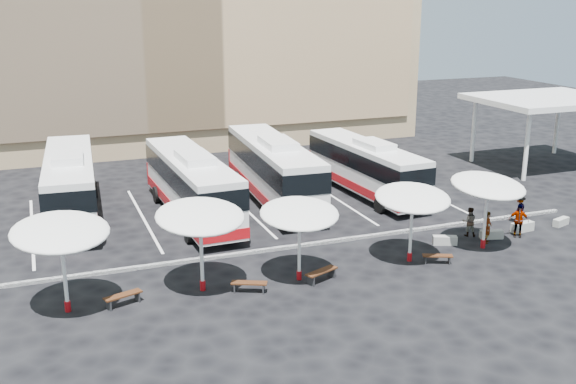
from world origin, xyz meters
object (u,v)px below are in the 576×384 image
object	(u,v)px
sunshade_1	(200,217)
sunshade_3	(413,198)
wood_bench_2	(322,273)
conc_bench_1	(491,234)
bus_2	(273,168)
wood_bench_1	(249,285)
sunshade_2	(299,214)
sunshade_4	(488,186)
passenger_3	(519,209)
bus_3	(366,166)
conc_bench_2	(522,227)
wood_bench_0	(123,297)
passenger_0	(488,227)
passenger_2	(518,221)
conc_bench_3	(561,222)
wood_bench_3	(437,257)
bus_1	(191,183)
passenger_1	(470,222)
bus_0	(70,183)
sunshade_0	(60,232)
conc_bench_0	(445,240)

from	to	relation	value
sunshade_1	sunshade_3	xyz separation A→B (m)	(10.12, -0.25, -0.20)
wood_bench_2	conc_bench_1	size ratio (longest dim) A/B	1.43
bus_2	wood_bench_1	size ratio (longest dim) A/B	8.29
sunshade_2	sunshade_4	world-z (taller)	sunshade_4
sunshade_1	passenger_3	distance (m)	18.98
sunshade_2	bus_3	bearing A→B (deg)	51.12
sunshade_4	conc_bench_2	size ratio (longest dim) A/B	3.25
wood_bench_2	conc_bench_1	xyz separation A→B (m)	(10.58, 1.90, -0.17)
sunshade_3	sunshade_2	bearing A→B (deg)	-178.26
wood_bench_0	passenger_0	distance (m)	18.59
bus_3	passenger_2	xyz separation A→B (m)	(3.86, -10.09, -0.97)
sunshade_3	sunshade_4	xyz separation A→B (m)	(4.39, 0.21, 0.10)
bus_3	conc_bench_3	world-z (taller)	bus_3
sunshade_4	passenger_2	bearing A→B (deg)	14.96
sunshade_3	wood_bench_3	size ratio (longest dim) A/B	2.88
conc_bench_1	sunshade_4	bearing A→B (deg)	-142.10
wood_bench_3	conc_bench_3	world-z (taller)	wood_bench_3
bus_1	sunshade_4	size ratio (longest dim) A/B	2.89
sunshade_2	wood_bench_3	world-z (taller)	sunshade_2
bus_1	sunshade_4	world-z (taller)	bus_1
bus_1	wood_bench_1	world-z (taller)	bus_1
passenger_2	conc_bench_3	bearing A→B (deg)	45.13
bus_2	bus_3	distance (m)	6.05
passenger_3	passenger_1	bearing A→B (deg)	-13.58
bus_0	bus_3	bearing A→B (deg)	-2.14
sunshade_3	conc_bench_3	size ratio (longest dim) A/B	3.77
bus_3	conc_bench_3	bearing A→B (deg)	-55.42
sunshade_1	passenger_3	bearing A→B (deg)	7.41
bus_1	conc_bench_1	world-z (taller)	bus_1
wood_bench_3	passenger_3	distance (m)	8.25
bus_1	wood_bench_2	bearing A→B (deg)	-75.42
sunshade_0	passenger_1	world-z (taller)	sunshade_0
wood_bench_0	passenger_3	size ratio (longest dim) A/B	0.97
bus_1	bus_2	size ratio (longest dim) A/B	0.96
bus_3	sunshade_1	bearing A→B (deg)	-144.37
conc_bench_3	sunshade_3	bearing A→B (deg)	-171.57
bus_1	conc_bench_2	distance (m)	18.47
wood_bench_2	passenger_2	world-z (taller)	passenger_2
conc_bench_3	passenger_3	bearing A→B (deg)	151.64
conc_bench_2	conc_bench_3	world-z (taller)	conc_bench_2
conc_bench_3	passenger_1	world-z (taller)	passenger_1
conc_bench_2	passenger_3	size ratio (longest dim) A/B	0.79
bus_1	conc_bench_3	bearing A→B (deg)	-27.01
sunshade_4	passenger_1	distance (m)	3.04
sunshade_3	wood_bench_2	xyz separation A→B (m)	(-4.93, -0.71, -2.76)
wood_bench_3	conc_bench_0	size ratio (longest dim) A/B	1.20
bus_2	wood_bench_1	distance (m)	13.72
sunshade_1	sunshade_2	size ratio (longest dim) A/B	1.04
passenger_0	conc_bench_0	bearing A→B (deg)	120.28
sunshade_4	wood_bench_0	distance (m)	18.16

